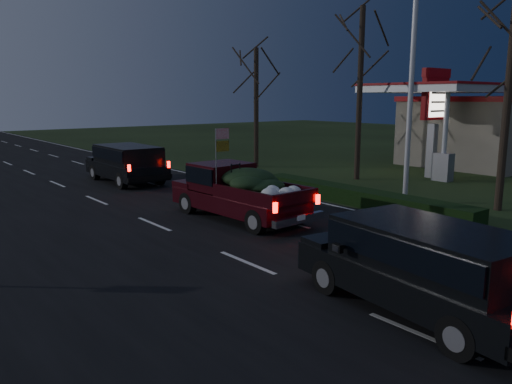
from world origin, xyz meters
TOP-DOWN VIEW (x-y plane):
  - ground at (0.00, 0.00)m, footprint 120.00×120.00m
  - road_asphalt at (0.00, 0.00)m, footprint 14.00×120.00m
  - hedge_row at (7.80, 3.00)m, footprint 1.00×10.00m
  - light_pole at (9.50, 2.00)m, footprint 0.50×0.90m
  - gas_price_pylon at (16.00, 4.99)m, footprint 2.00×0.41m
  - gas_station_building at (24.00, 6.00)m, footprint 10.00×7.00m
  - gas_canopy at (18.00, 6.00)m, footprint 7.10×6.10m
  - bare_tree_near at (11.00, -1.00)m, footprint 3.60×3.60m
  - bare_tree_mid at (12.50, 7.00)m, footprint 3.60×3.60m
  - bare_tree_far at (11.50, 14.00)m, footprint 3.60×3.60m
  - pickup_truck at (2.69, 3.96)m, footprint 2.30×5.41m
  - lead_suv at (2.86, 13.29)m, footprint 2.21×5.20m
  - rear_suv at (0.83, -4.48)m, footprint 2.61×5.14m

SIDE VIEW (x-z plane):
  - ground at x=0.00m, z-range 0.00..0.00m
  - road_asphalt at x=0.00m, z-range 0.00..0.02m
  - hedge_row at x=7.80m, z-range 0.00..0.60m
  - pickup_truck at x=2.69m, z-range -0.35..2.44m
  - rear_suv at x=0.83m, z-range 0.36..1.78m
  - lead_suv at x=2.86m, z-range 0.38..1.87m
  - gas_station_building at x=24.00m, z-range 0.00..4.00m
  - gas_price_pylon at x=16.00m, z-range 0.98..6.56m
  - gas_canopy at x=18.00m, z-range 1.91..6.79m
  - bare_tree_far at x=11.50m, z-range 1.73..8.73m
  - light_pole at x=9.50m, z-range 0.90..10.06m
  - bare_tree_near at x=11.00m, z-range 1.85..9.35m
  - bare_tree_mid at x=12.50m, z-range 2.10..10.60m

